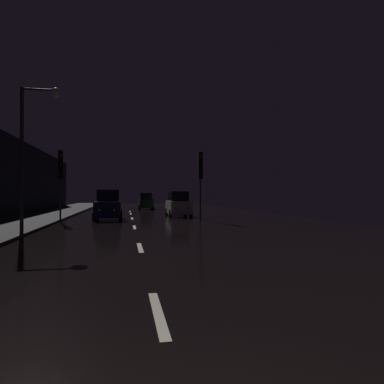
{
  "coord_description": "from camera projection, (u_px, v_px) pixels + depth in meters",
  "views": [
    {
      "loc": [
        -0.51,
        -2.5,
        1.88
      ],
      "look_at": [
        3.67,
        19.32,
        2.0
      ],
      "focal_mm": 32.63,
      "sensor_mm": 36.0,
      "label": 1
    }
  ],
  "objects": [
    {
      "name": "ground",
      "position": [
        132.0,
        219.0,
        26.6
      ],
      "size": [
        26.47,
        84.0,
        0.02
      ],
      "primitive_type": "cube",
      "color": "black"
    },
    {
      "name": "car_parked_right_far",
      "position": [
        178.0,
        205.0,
        29.75
      ],
      "size": [
        1.92,
        4.15,
        2.09
      ],
      "rotation": [
        0.0,
        0.0,
        1.57
      ],
      "color": "silver",
      "rests_on": "ground"
    },
    {
      "name": "car_approaching_headlights",
      "position": [
        108.0,
        206.0,
        25.76
      ],
      "size": [
        2.0,
        4.33,
        2.18
      ],
      "rotation": [
        0.0,
        0.0,
        -1.57
      ],
      "color": "#141E51",
      "rests_on": "ground"
    },
    {
      "name": "traffic_light_far_right",
      "position": [
        200.0,
        171.0,
        24.75
      ],
      "size": [
        0.32,
        0.46,
        4.86
      ],
      "rotation": [
        0.0,
        0.0,
        -1.61
      ],
      "color": "#38383A",
      "rests_on": "ground"
    },
    {
      "name": "sidewalk_left",
      "position": [
        34.0,
        219.0,
        25.28
      ],
      "size": [
        4.4,
        84.0,
        0.15
      ],
      "primitive_type": "cube",
      "color": "#28282B",
      "rests_on": "ground"
    },
    {
      "name": "traffic_light_far_left",
      "position": [
        60.0,
        170.0,
        23.09
      ],
      "size": [
        0.36,
        0.48,
        4.77
      ],
      "rotation": [
        0.0,
        0.0,
        -1.39
      ],
      "color": "#38383A",
      "rests_on": "ground"
    },
    {
      "name": "lane_centerline",
      "position": [
        133.0,
        223.0,
        22.28
      ],
      "size": [
        0.16,
        34.5,
        0.01
      ],
      "color": "beige",
      "rests_on": "ground"
    },
    {
      "name": "streetlamp_overhead",
      "position": [
        34.0,
        136.0,
        15.25
      ],
      "size": [
        1.7,
        0.44,
        6.59
      ],
      "color": "#2D2D30",
      "rests_on": "ground"
    },
    {
      "name": "car_distant_taillights",
      "position": [
        146.0,
        202.0,
        43.12
      ],
      "size": [
        1.83,
        3.96,
        1.99
      ],
      "rotation": [
        0.0,
        0.0,
        1.57
      ],
      "color": "#0F3819",
      "rests_on": "ground"
    }
  ]
}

